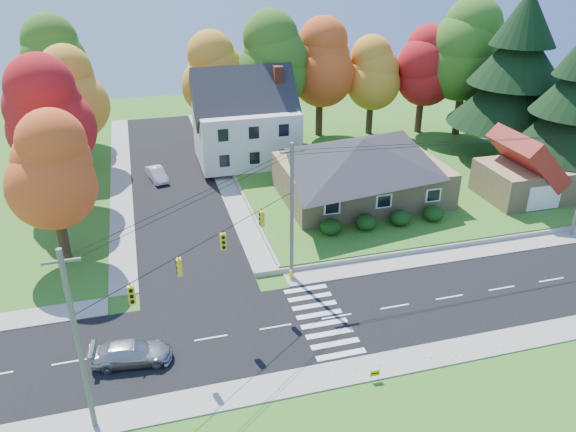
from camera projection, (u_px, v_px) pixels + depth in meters
name	position (u px, v px, depth m)	size (l,w,h in m)	color
ground	(337.00, 317.00, 35.57)	(120.00, 120.00, 0.00)	#3D7923
road_main	(337.00, 317.00, 35.56)	(90.00, 8.00, 0.02)	black
road_cross	(173.00, 178.00, 56.11)	(8.00, 44.00, 0.02)	black
sidewalk_north	(313.00, 275.00, 39.87)	(90.00, 2.00, 0.08)	#9C9A90
sidewalk_south	(367.00, 368.00, 31.23)	(90.00, 2.00, 0.08)	#9C9A90
lawn	(387.00, 173.00, 56.71)	(30.00, 30.00, 0.50)	#3D7923
ranch_house	(361.00, 168.00, 49.86)	(14.60, 10.60, 5.40)	tan
colonial_house	(246.00, 122.00, 57.74)	(10.40, 8.40, 9.60)	silver
garage	(525.00, 173.00, 49.92)	(7.30, 6.30, 4.60)	tan
hedge_row	(383.00, 220.00, 45.32)	(10.70, 1.70, 1.27)	#163A10
traffic_infrastructure	(330.00, 236.00, 34.42)	(38.10, 10.66, 10.00)	#666059
tree_lot_0	(215.00, 75.00, 60.79)	(6.72, 6.72, 12.51)	#3F2A19
tree_lot_1	(271.00, 61.00, 60.78)	(7.84, 7.84, 14.60)	#3F2A19
tree_lot_2	(320.00, 63.00, 63.36)	(7.28, 7.28, 13.56)	#3F2A19
tree_lot_3	(372.00, 73.00, 64.51)	(6.16, 6.16, 11.47)	#3F2A19
tree_lot_4	(424.00, 66.00, 64.79)	(6.72, 6.72, 12.51)	#3F2A19
tree_lot_5	(467.00, 50.00, 63.15)	(8.40, 8.40, 15.64)	#3F2A19
conifer_east_a	(517.00, 72.00, 56.87)	(12.80, 12.80, 16.96)	#3F2A19
tree_west_0	(49.00, 171.00, 38.70)	(6.16, 6.16, 11.47)	#3F2A19
tree_west_1	(46.00, 114.00, 46.53)	(7.28, 7.28, 13.56)	#3F2A19
tree_west_2	(69.00, 93.00, 55.70)	(6.72, 6.72, 12.51)	#3F2A19
tree_west_3	(53.00, 65.00, 61.55)	(7.84, 7.84, 14.60)	#3F2A19
silver_sedan	(131.00, 353.00, 31.45)	(1.82, 4.48, 1.30)	#B5B5B5
white_car	(157.00, 174.00, 55.40)	(1.33, 3.83, 1.26)	silver
fire_hydrant	(291.00, 275.00, 39.28)	(0.45, 0.35, 0.78)	yellow
yard_sign	(375.00, 373.00, 30.20)	(0.56, 0.05, 0.70)	black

